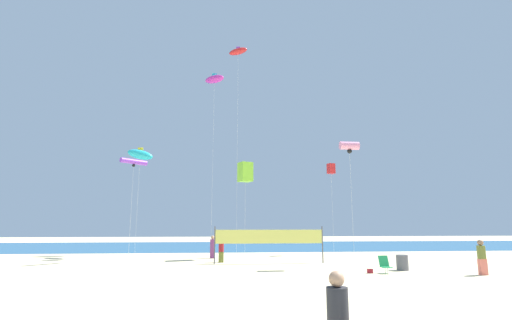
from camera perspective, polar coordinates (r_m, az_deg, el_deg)
The scene contains 17 objects.
ground_plane at distance 15.67m, azimuth 6.41°, elevation -19.28°, with size 120.00×120.00×0.00m, color beige.
ocean_band at distance 44.15m, azimuth -1.18°, elevation -13.22°, with size 120.00×20.00×0.01m, color #28608C.
mother_figure at distance 7.33m, azimuth 12.63°, elevation -22.70°, with size 0.39×0.39×1.72m.
beachgoer_olive_shirt at distance 22.62m, azimuth 31.69°, elevation -12.59°, with size 0.40×0.40×1.76m.
beachgoer_maroon_shirt at distance 25.65m, azimuth -5.44°, elevation -13.76°, with size 0.35×0.35×1.54m.
beachgoer_plum_shirt at distance 28.71m, azimuth -6.77°, elevation -13.15°, with size 0.39×0.39×1.69m.
folding_beach_chair at distance 21.30m, azimuth 19.41°, elevation -15.02°, with size 0.52×0.65×0.89m.
trash_barrel at distance 22.91m, azimuth 21.81°, elevation -14.59°, with size 0.65×0.65×0.84m, color #595960.
volleyball_net at distance 24.94m, azimuth 2.08°, elevation -12.05°, with size 7.30×0.10×2.40m.
beach_handbag at distance 21.04m, azimuth 17.32°, elevation -16.17°, with size 0.28×0.14×0.23m, color maroon.
kite_pink_tube at distance 24.38m, azimuth 14.32°, elevation 2.08°, with size 1.24×0.54×7.80m.
kite_lime_box at distance 28.88m, azimuth -1.69°, elevation -1.90°, with size 1.25×1.25×7.34m.
kite_magenta_inflatable at distance 35.71m, azimuth -6.49°, elevation 12.36°, with size 2.17×1.87×16.65m.
kite_violet_tube at distance 27.97m, azimuth -18.48°, elevation -0.29°, with size 1.72×1.68×7.19m.
kite_red_inflatable at distance 35.90m, azimuth -2.79°, elevation 16.48°, with size 1.89×0.83×19.05m.
kite_cyan_inflatable at distance 34.49m, azimuth -17.58°, elevation 0.82°, with size 2.51×1.04×9.36m.
kite_red_box at distance 33.62m, azimuth 11.60°, elevation -1.35°, with size 0.71×0.71×7.91m.
Camera 1 is at (-3.00, -15.16, 2.58)m, focal length 25.71 mm.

